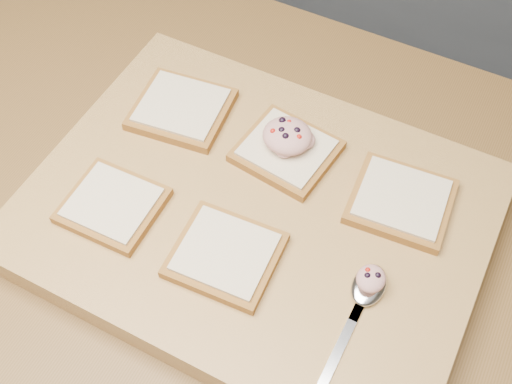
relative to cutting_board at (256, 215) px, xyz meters
The scene contains 10 objects.
island_counter 0.49m from the cutting_board, ahead, with size 2.00×0.80×0.90m.
cutting_board is the anchor object (origin of this frame).
bread_far_left 0.19m from the cutting_board, 150.86° to the left, with size 0.14×0.13×0.02m.
bread_far_center 0.09m from the cutting_board, 90.97° to the left, with size 0.13×0.12×0.02m.
bread_far_right 0.18m from the cutting_board, 27.93° to the left, with size 0.13×0.12×0.02m.
bread_near_left 0.18m from the cutting_board, 151.37° to the right, with size 0.11×0.11×0.02m.
bread_near_center 0.09m from the cutting_board, 88.42° to the right, with size 0.12×0.12×0.02m.
tuna_salad_dollop 0.11m from the cutting_board, 92.41° to the left, with size 0.06×0.06×0.03m.
spoon 0.18m from the cutting_board, 18.31° to the right, with size 0.04×0.19×0.01m.
spoon_salad 0.18m from the cutting_board, 13.86° to the right, with size 0.03×0.04×0.02m.
Camera 1 is at (0.06, -0.40, 1.61)m, focal length 45.00 mm.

